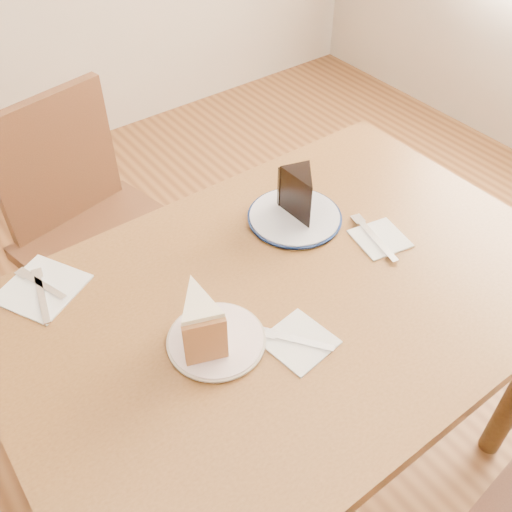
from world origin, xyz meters
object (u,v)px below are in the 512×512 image
object	(u,v)px
table	(290,320)
carrot_cake	(199,318)
chocolate_cake	(302,198)
plate_navy	(295,217)
plate_cream	(216,341)
chair_far	(99,234)

from	to	relation	value
table	carrot_cake	distance (m)	0.27
carrot_cake	chocolate_cake	xyz separation A→B (m)	(0.38, 0.16, 0.00)
plate_navy	chocolate_cake	world-z (taller)	chocolate_cake
table	plate_cream	size ratio (longest dim) A/B	6.67
table	chair_far	xyz separation A→B (m)	(-0.16, 0.69, -0.15)
chair_far	chocolate_cake	world-z (taller)	chair_far
chair_far	chocolate_cake	distance (m)	0.70
plate_navy	plate_cream	bearing A→B (deg)	-151.20
table	carrot_cake	world-z (taller)	carrot_cake
chair_far	carrot_cake	world-z (taller)	chair_far
table	plate_navy	xyz separation A→B (m)	(0.15, 0.17, 0.10)
chair_far	plate_cream	bearing A→B (deg)	74.71
chair_far	plate_navy	xyz separation A→B (m)	(0.31, -0.52, 0.26)
table	chair_far	world-z (taller)	chair_far
carrot_cake	chair_far	bearing A→B (deg)	105.39
table	plate_cream	bearing A→B (deg)	-174.21
plate_cream	carrot_cake	xyz separation A→B (m)	(-0.02, 0.02, 0.06)
plate_cream	chocolate_cake	distance (m)	0.41
plate_navy	chocolate_cake	size ratio (longest dim) A/B	2.08
table	chocolate_cake	xyz separation A→B (m)	(0.16, 0.16, 0.16)
plate_cream	plate_navy	xyz separation A→B (m)	(0.35, 0.19, 0.00)
plate_cream	chocolate_cake	bearing A→B (deg)	26.93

